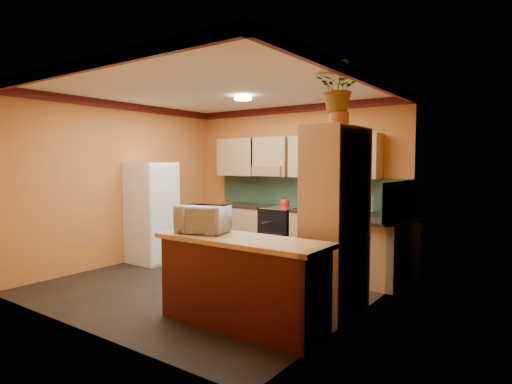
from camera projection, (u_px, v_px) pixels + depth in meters
room_shell at (231, 135)px, 6.12m from camera, size 4.24×4.24×2.72m
base_cabinets_back at (312, 238)px, 7.16m from camera, size 3.65×0.60×0.88m
countertop_back at (313, 210)px, 7.13m from camera, size 3.65×0.62×0.04m
stove at (281, 233)px, 7.53m from camera, size 0.58×0.58×0.91m
kettle at (284, 203)px, 7.39m from camera, size 0.22×0.22×0.18m
sink at (357, 211)px, 6.68m from camera, size 0.48×0.40×0.03m
base_cabinets_right at (372, 253)px, 5.93m from camera, size 0.60×0.80×0.88m
countertop_right at (372, 221)px, 5.90m from camera, size 0.62×0.80×0.04m
fridge at (152, 213)px, 7.27m from camera, size 0.68×0.66×1.70m
pantry at (336, 220)px, 4.82m from camera, size 0.48×0.90×2.10m
fern_pot at (339, 120)px, 4.78m from camera, size 0.22×0.22×0.16m
fern at (340, 88)px, 4.75m from camera, size 0.53×0.47×0.53m
breakfast_bar at (241, 284)px, 4.43m from camera, size 1.80×0.55×0.88m
bar_top at (241, 240)px, 4.40m from camera, size 1.90×0.65×0.05m
microwave at (202, 219)px, 4.70m from camera, size 0.62×0.50×0.30m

